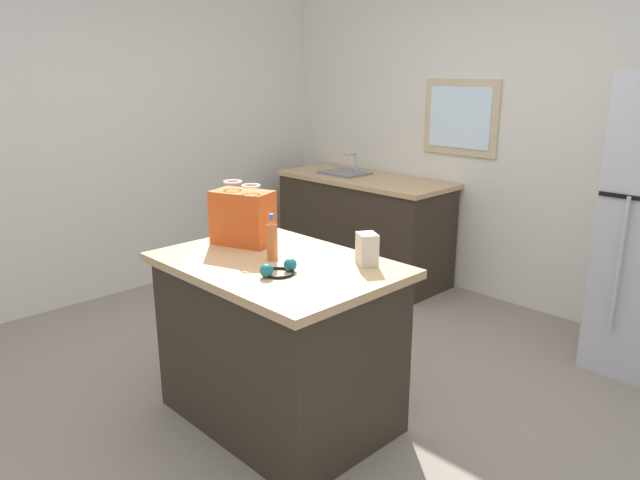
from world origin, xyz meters
TOP-DOWN VIEW (x-y plane):
  - ground at (0.00, 0.00)m, footprint 5.80×5.80m
  - back_wall at (-0.01, 2.20)m, footprint 4.84×0.13m
  - left_wall at (-2.42, 0.00)m, footprint 0.10×4.41m
  - kitchen_island at (0.00, -0.24)m, footprint 1.22×0.85m
  - sink_counter at (-1.24, 1.82)m, footprint 1.60×0.65m
  - shopping_bag at (-0.37, -0.17)m, footprint 0.37×0.28m
  - small_box at (0.35, 0.04)m, footprint 0.14×0.13m
  - bottle at (-0.03, -0.24)m, footprint 0.05×0.05m
  - ear_defenders at (0.16, -0.36)m, footprint 0.16×0.20m

SIDE VIEW (x-z plane):
  - ground at x=0.00m, z-range 0.00..0.00m
  - kitchen_island at x=0.00m, z-range 0.00..0.89m
  - sink_counter at x=-1.24m, z-range -0.08..1.00m
  - ear_defenders at x=0.16m, z-range 0.88..0.94m
  - small_box at x=0.35m, z-range 0.88..1.04m
  - bottle at x=-0.03m, z-range 0.87..1.11m
  - shopping_bag at x=-0.37m, z-range 0.86..1.20m
  - left_wall at x=-2.42m, z-range 0.00..2.75m
  - back_wall at x=-0.01m, z-range 0.00..2.75m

